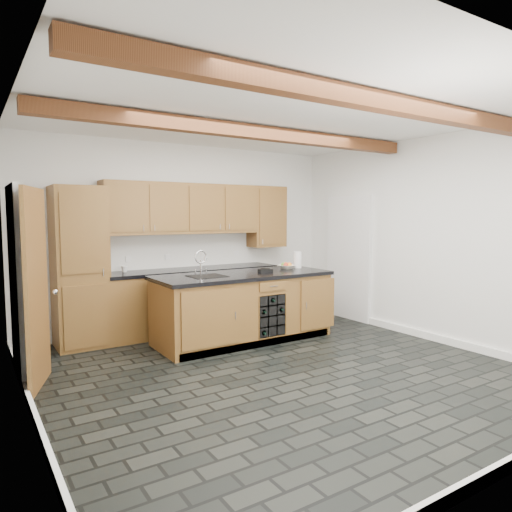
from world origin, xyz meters
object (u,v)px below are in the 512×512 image
at_px(fruit_bowl, 287,267).
at_px(paper_towel, 298,260).
at_px(kitchen_scale, 265,270).
at_px(island, 244,307).

relative_size(fruit_bowl, paper_towel, 0.96).
height_order(kitchen_scale, paper_towel, paper_towel).
bearing_deg(fruit_bowl, island, -171.44).
distance_m(island, fruit_bowl, 0.97).
height_order(fruit_bowl, paper_towel, paper_towel).
xyz_separation_m(island, kitchen_scale, (0.33, -0.04, 0.49)).
bearing_deg(island, paper_towel, 7.28).
distance_m(island, kitchen_scale, 0.59).
bearing_deg(paper_towel, island, -172.72).
xyz_separation_m(fruit_bowl, paper_towel, (0.21, 0.01, 0.09)).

